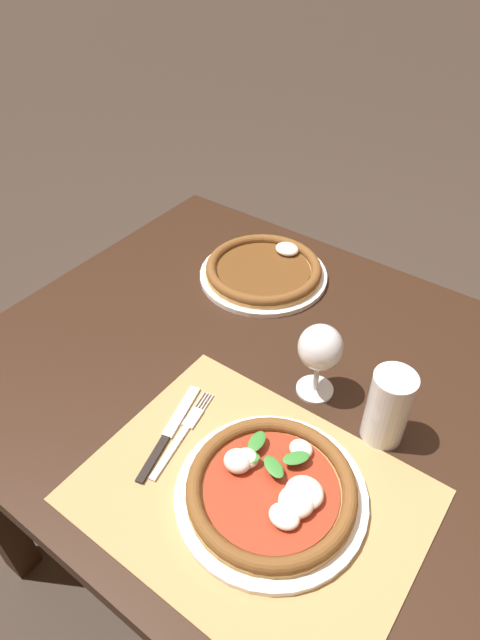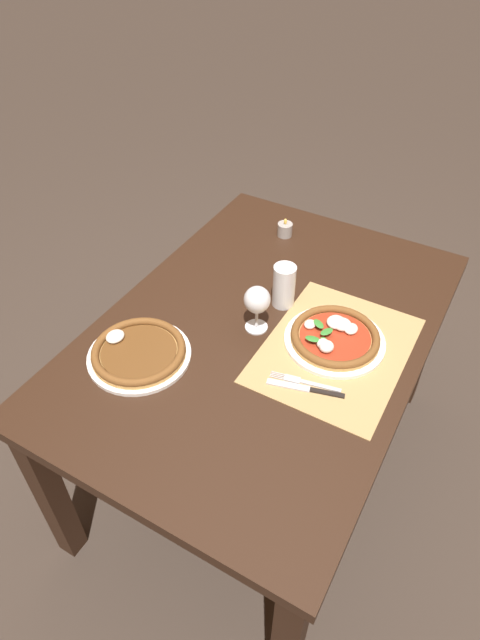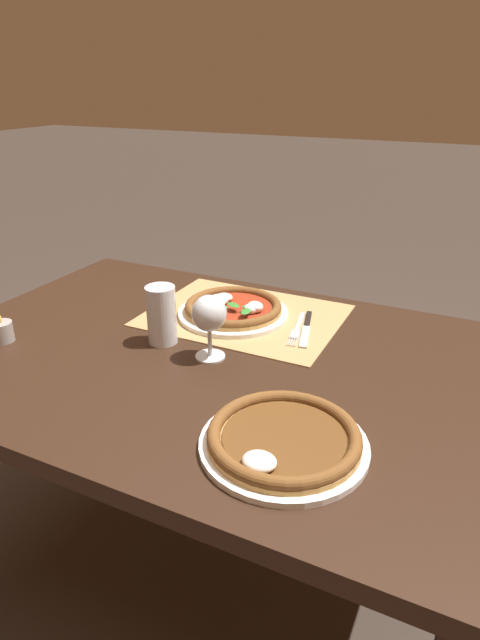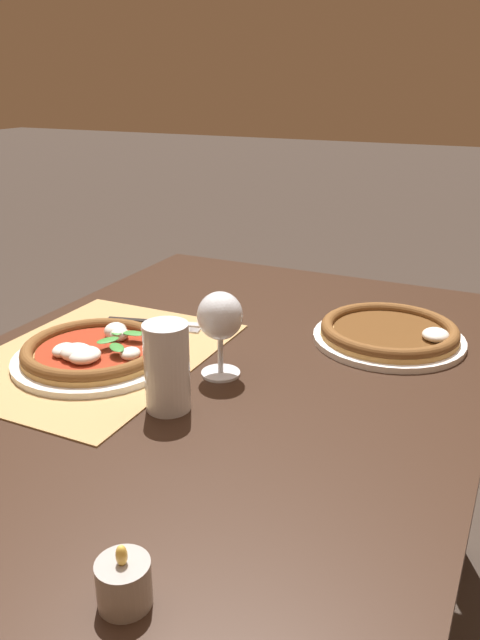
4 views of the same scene
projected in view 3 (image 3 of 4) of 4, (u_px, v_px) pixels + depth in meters
The scene contains 10 objects.
ground_plane at pixel (215, 573), 1.58m from camera, with size 24.00×24.00×0.00m, color #382D26.
dining_table at pixel (209, 387), 1.31m from camera, with size 1.37×0.94×0.74m.
paper_placemat at pixel (244, 315), 1.46m from camera, with size 0.51×0.39×0.00m, color #A88451.
pizza_near at pixel (233, 309), 1.45m from camera, with size 0.30×0.30×0.05m.
pizza_far at pixel (283, 439), 0.94m from camera, with size 0.30×0.30×0.04m.
wine_glass at pixel (209, 316), 1.20m from camera, with size 0.08×0.08×0.16m.
pint_glass at pixel (163, 315), 1.30m from camera, with size 0.07×0.07×0.15m.
fork at pixel (297, 329), 1.38m from camera, with size 0.06×0.20×0.00m.
knife at pixel (306, 329), 1.38m from camera, with size 0.07×0.21×0.01m.
votive_candle at pixel (2, 332), 1.32m from camera, with size 0.06×0.06×0.07m.
Camera 3 is at (-0.56, 0.98, 1.34)m, focal length 30.00 mm.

